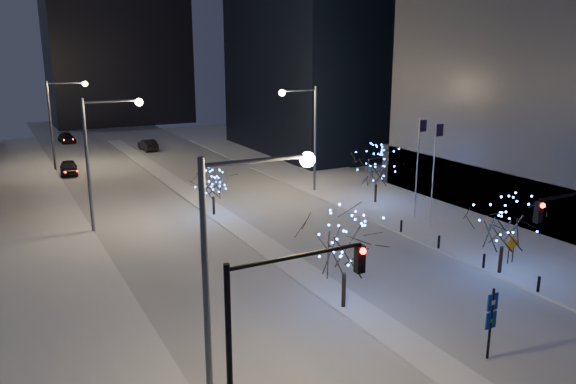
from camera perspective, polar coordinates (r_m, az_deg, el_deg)
ground at (r=25.73m, az=16.44°, el=-17.70°), size 160.00×160.00×0.00m
road at (r=54.28m, az=-10.08°, el=-0.13°), size 20.00×130.00×0.02m
median at (r=49.68m, az=-8.28°, el=-1.34°), size 2.00×80.00×0.15m
east_sidewalk at (r=48.66m, az=12.81°, el=-1.89°), size 10.00×90.00×0.15m
west_sidewalk at (r=37.63m, az=-23.41°, el=-7.63°), size 8.00×90.00×0.15m
horizon_block at (r=109.61m, az=-17.26°, el=17.75°), size 24.00×14.00×42.00m
street_lamp_w_near at (r=19.75m, az=-5.54°, el=-6.20°), size 4.40×0.56×10.00m
street_lamp_w_mid at (r=43.26m, az=-18.43°, el=4.45°), size 4.40×0.56×10.00m
street_lamp_w_far at (r=67.84m, az=-22.17°, el=7.49°), size 4.40×0.56×10.00m
street_lamp_east at (r=52.54m, az=1.92°, el=6.77°), size 3.90×0.56×10.00m
traffic_signal_west at (r=18.96m, az=-1.59°, el=-12.79°), size 5.26×0.43×7.00m
flagpoles at (r=44.49m, az=13.85°, el=2.80°), size 1.35×2.60×8.00m
bollards at (r=38.44m, az=17.10°, el=-5.75°), size 0.16×12.16×0.90m
car_near at (r=65.89m, az=-21.39°, el=2.32°), size 2.24×4.62×1.52m
car_mid at (r=78.25m, az=-14.04°, el=4.66°), size 1.83×4.67×1.52m
car_far at (r=88.59m, az=-21.57°, el=5.13°), size 2.22×4.84×1.37m
holiday_tree_median_near at (r=29.13m, az=5.80°, el=-5.30°), size 4.53×4.53×5.41m
holiday_tree_median_far at (r=45.94m, az=-7.64°, el=0.94°), size 3.20×3.20×4.10m
holiday_tree_plaza_near at (r=35.93m, az=21.09°, el=-3.08°), size 4.77×4.77×4.77m
holiday_tree_plaza_far at (r=49.77m, az=9.00°, el=2.51°), size 5.35×5.35×5.06m
wayfinding_sign at (r=26.62m, az=19.95°, el=-11.78°), size 0.60×0.12×3.37m
construction_sign at (r=38.35m, az=21.75°, el=-5.14°), size 1.13×0.06×1.86m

